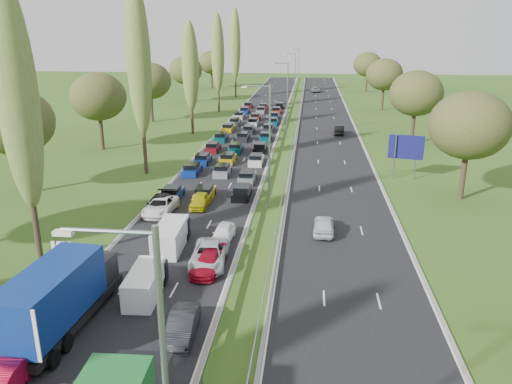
% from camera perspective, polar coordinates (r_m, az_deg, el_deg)
% --- Properties ---
extents(ground, '(260.00, 260.00, 0.00)m').
position_cam_1_polar(ground, '(84.77, 3.59, 6.57)').
color(ground, '#304C17').
rests_on(ground, ground).
extents(near_carriageway, '(10.50, 215.00, 0.04)m').
position_cam_1_polar(near_carriageway, '(87.76, -0.77, 6.99)').
color(near_carriageway, black).
rests_on(near_carriageway, ground).
extents(far_carriageway, '(10.50, 215.00, 0.04)m').
position_cam_1_polar(far_carriageway, '(87.19, 8.14, 6.74)').
color(far_carriageway, black).
rests_on(far_carriageway, ground).
extents(central_reservation, '(2.36, 215.00, 0.32)m').
position_cam_1_polar(central_reservation, '(87.11, 3.68, 7.24)').
color(central_reservation, gray).
rests_on(central_reservation, ground).
extents(lamp_columns, '(0.18, 140.18, 12.00)m').
position_cam_1_polar(lamp_columns, '(81.82, 3.60, 10.42)').
color(lamp_columns, gray).
rests_on(lamp_columns, ground).
extents(poplar_row, '(2.80, 127.80, 22.44)m').
position_cam_1_polar(poplar_row, '(74.01, -9.56, 14.40)').
color(poplar_row, '#2D2116').
rests_on(poplar_row, ground).
extents(woodland_left, '(8.00, 166.00, 11.10)m').
position_cam_1_polar(woodland_left, '(72.83, -18.65, 9.95)').
color(woodland_left, '#2D2116').
rests_on(woodland_left, ground).
extents(woodland_right, '(8.00, 153.00, 11.10)m').
position_cam_1_polar(woodland_right, '(72.04, 19.10, 9.83)').
color(woodland_right, '#2D2116').
rests_on(woodland_right, ground).
extents(traffic_queue_fill, '(9.03, 69.07, 0.80)m').
position_cam_1_polar(traffic_queue_fill, '(82.85, -1.17, 6.64)').
color(traffic_queue_fill, navy).
rests_on(traffic_queue_fill, ground).
extents(near_car_2, '(2.57, 5.40, 1.49)m').
position_cam_1_polar(near_car_2, '(48.18, -10.86, -1.59)').
color(near_car_2, white).
rests_on(near_car_2, near_carriageway).
extents(near_car_3, '(2.26, 5.35, 1.54)m').
position_cam_1_polar(near_car_3, '(48.62, -11.00, -1.38)').
color(near_car_3, black).
rests_on(near_car_3, near_carriageway).
extents(near_car_7, '(1.99, 4.88, 1.41)m').
position_cam_1_polar(near_car_7, '(41.18, -9.36, -4.98)').
color(near_car_7, '#054554').
rests_on(near_car_7, near_carriageway).
extents(near_car_8, '(1.65, 4.08, 1.39)m').
position_cam_1_polar(near_car_8, '(49.38, -6.41, -0.95)').
color(near_car_8, '#ACA70B').
rests_on(near_car_8, near_carriageway).
extents(near_car_9, '(1.67, 4.32, 1.40)m').
position_cam_1_polar(near_car_9, '(29.43, -8.44, -14.87)').
color(near_car_9, black).
rests_on(near_car_9, near_carriageway).
extents(near_car_10, '(2.90, 5.68, 1.54)m').
position_cam_1_polar(near_car_10, '(37.38, -5.40, -7.15)').
color(near_car_10, silver).
rests_on(near_car_10, near_carriageway).
extents(near_car_11, '(2.23, 4.69, 1.32)m').
position_cam_1_polar(near_car_11, '(36.46, -5.44, -8.01)').
color(near_car_11, maroon).
rests_on(near_car_11, near_carriageway).
extents(near_car_12, '(1.73, 3.97, 1.33)m').
position_cam_1_polar(near_car_12, '(41.37, -3.77, -4.71)').
color(near_car_12, white).
rests_on(near_car_12, near_carriageway).
extents(far_car_0, '(1.95, 4.45, 1.49)m').
position_cam_1_polar(far_car_0, '(43.24, 7.78, -3.71)').
color(far_car_0, silver).
rests_on(far_car_0, far_carriageway).
extents(far_car_1, '(1.84, 4.70, 1.52)m').
position_cam_1_polar(far_car_1, '(85.82, 9.47, 7.03)').
color(far_car_1, black).
rests_on(far_car_1, far_carriageway).
extents(far_car_2, '(2.70, 5.41, 1.47)m').
position_cam_1_polar(far_car_2, '(146.89, 6.79, 11.56)').
color(far_car_2, gray).
rests_on(far_car_2, far_carriageway).
extents(blue_lorry, '(2.75, 9.90, 4.18)m').
position_cam_1_polar(blue_lorry, '(31.21, -21.42, -10.95)').
color(blue_lorry, black).
rests_on(blue_lorry, near_carriageway).
extents(white_van_front, '(1.84, 4.68, 1.88)m').
position_cam_1_polar(white_van_front, '(33.79, -12.47, -10.05)').
color(white_van_front, white).
rests_on(white_van_front, near_carriageway).
extents(white_van_rear, '(2.01, 5.12, 2.06)m').
position_cam_1_polar(white_van_rear, '(40.39, -9.66, -4.95)').
color(white_van_rear, silver).
rests_on(white_van_rear, near_carriageway).
extents(info_sign, '(1.50, 0.16, 2.10)m').
position_cam_1_polar(info_sign, '(39.07, -21.30, -6.29)').
color(info_sign, gray).
rests_on(info_sign, ground).
extents(direction_sign, '(3.94, 0.92, 5.20)m').
position_cam_1_polar(direction_sign, '(60.49, 16.77, 4.71)').
color(direction_sign, gray).
rests_on(direction_sign, ground).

